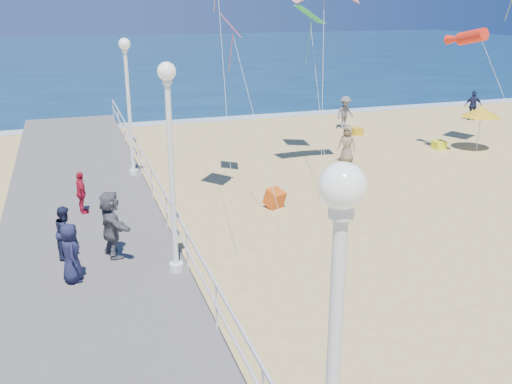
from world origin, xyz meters
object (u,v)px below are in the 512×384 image
object	(u,v)px
beach_walker_b	(473,106)
beach_walker_c	(347,144)
spectator_4	(71,253)
beach_walker_a	(345,112)
lamp_post_far	(128,93)
beach_chair_left	(357,131)
beach_umbrella	(481,112)
spectator_3	(81,193)
beach_chair_right	(439,145)
spectator_7	(66,232)
box_kite	(275,200)
lamp_post_mid	(170,148)
spectator_5	(111,224)
lamp_post_near	(334,361)

from	to	relation	value
beach_walker_b	beach_walker_c	size ratio (longest dim) A/B	1.06
spectator_4	beach_walker_a	distance (m)	21.91
lamp_post_far	beach_chair_left	distance (m)	14.13
beach_umbrella	spectator_3	bearing A→B (deg)	-167.94
beach_chair_right	spectator_7	bearing A→B (deg)	-155.18
beach_walker_c	beach_chair_right	distance (m)	5.62
beach_walker_a	box_kite	xyz separation A→B (m)	(-8.44, -11.22, -0.62)
spectator_3	spectator_7	bearing A→B (deg)	161.39
beach_walker_b	beach_umbrella	world-z (taller)	beach_umbrella
lamp_post_mid	spectator_5	size ratio (longest dim) A/B	2.85
lamp_post_mid	spectator_5	world-z (taller)	lamp_post_mid
lamp_post_near	beach_walker_a	bearing A→B (deg)	62.62
spectator_5	spectator_7	bearing A→B (deg)	60.80
beach_walker_a	box_kite	world-z (taller)	beach_walker_a
lamp_post_near	beach_walker_c	distance (m)	20.77
lamp_post_far	lamp_post_near	bearing A→B (deg)	-90.00
spectator_4	beach_walker_b	world-z (taller)	spectator_4
spectator_3	beach_walker_a	size ratio (longest dim) A/B	0.76
lamp_post_near	lamp_post_mid	distance (m)	9.00
beach_walker_c	spectator_4	bearing A→B (deg)	-100.12
beach_chair_right	spectator_5	bearing A→B (deg)	-152.72
spectator_7	beach_walker_b	bearing A→B (deg)	-46.35
lamp_post_far	beach_walker_a	xyz separation A→B (m)	(12.85, 6.82, -2.74)
spectator_7	beach_umbrella	world-z (taller)	beach_umbrella
beach_chair_left	spectator_7	bearing A→B (deg)	-141.30
lamp_post_far	beach_walker_b	xyz separation A→B (m)	(21.38, 6.43, -2.77)
lamp_post_near	beach_umbrella	distance (m)	24.74
spectator_7	beach_chair_left	size ratio (longest dim) A/B	2.65
lamp_post_far	box_kite	xyz separation A→B (m)	(4.42, -4.40, -3.36)
lamp_post_far	spectator_3	distance (m)	5.11
lamp_post_mid	spectator_5	xyz separation A→B (m)	(-1.46, 1.42, -2.33)
lamp_post_mid	beach_chair_left	bearing A→B (deg)	47.88
beach_umbrella	beach_walker_a	bearing A→B (deg)	120.14
beach_walker_b	beach_umbrella	distance (m)	7.89
beach_walker_a	beach_umbrella	size ratio (longest dim) A/B	0.86
lamp_post_near	beach_walker_b	distance (m)	32.58
beach_walker_b	box_kite	size ratio (longest dim) A/B	2.99
spectator_3	beach_walker_b	size ratio (longest dim) A/B	0.79
lamp_post_near	beach_walker_b	world-z (taller)	lamp_post_near
box_kite	beach_chair_right	bearing A→B (deg)	1.05
lamp_post_mid	spectator_3	bearing A→B (deg)	112.50
lamp_post_near	spectator_7	world-z (taller)	lamp_post_near
spectator_7	beach_chair_right	world-z (taller)	spectator_7
beach_chair_left	beach_walker_c	bearing A→B (deg)	-122.63
beach_walker_c	spectator_3	bearing A→B (deg)	-117.31
beach_walker_a	spectator_7	bearing A→B (deg)	-156.15
lamp_post_near	beach_walker_c	size ratio (longest dim) A/B	3.15
beach_walker_c	beach_umbrella	distance (m)	7.21
beach_walker_a	spectator_3	bearing A→B (deg)	-162.78
lamp_post_near	lamp_post_mid	bearing A→B (deg)	90.00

